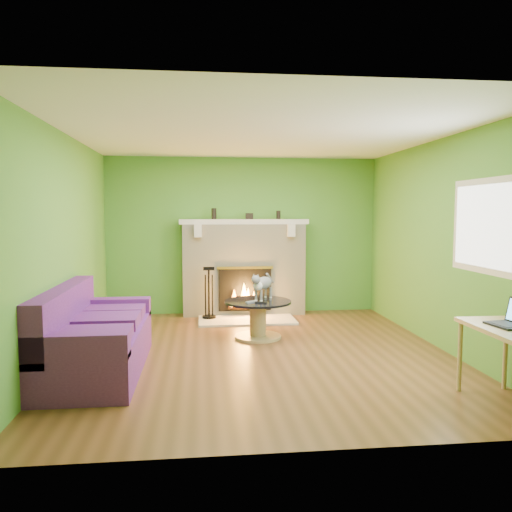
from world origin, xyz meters
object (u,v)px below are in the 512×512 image
at_px(cat, 263,286).
at_px(coffee_table, 258,316).
at_px(sofa, 93,339).
at_px(desk, 512,337).

bearing_deg(cat, coffee_table, -115.85).
bearing_deg(sofa, desk, -20.30).
relative_size(sofa, coffee_table, 2.25).
height_order(sofa, desk, sofa).
distance_m(sofa, cat, 2.39).
height_order(sofa, coffee_table, sofa).
xyz_separation_m(coffee_table, desk, (1.90, -2.64, 0.33)).
height_order(coffee_table, cat, cat).
xyz_separation_m(sofa, cat, (1.99, 1.28, 0.34)).
bearing_deg(sofa, cat, 32.77).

